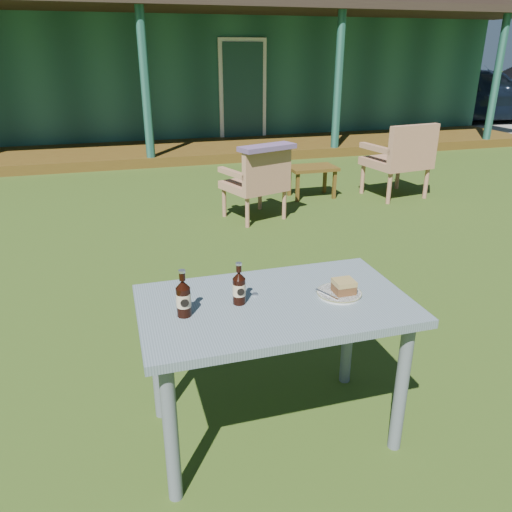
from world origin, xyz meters
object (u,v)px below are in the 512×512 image
object	(u,v)px
cafe_table	(275,321)
plate	(339,293)
armchair_right	(401,156)
cola_bottle_near	(239,287)
cola_bottle_far	(183,298)
car_near	(478,94)
side_table	(312,171)
armchair_left	(258,180)
cake_slice	(344,286)

from	to	relation	value
cafe_table	plate	size ratio (longest dim) A/B	5.88
armchair_right	cola_bottle_near	bearing A→B (deg)	-130.08
cola_bottle_near	cola_bottle_far	xyz separation A→B (m)	(-0.25, -0.04, 0.01)
car_near	side_table	xyz separation A→B (m)	(-6.94, -5.64, -0.38)
cola_bottle_far	armchair_left	distance (m)	3.54
cola_bottle_far	armchair_right	xyz separation A→B (m)	(3.29, 3.65, -0.27)
cafe_table	armchair_left	xyz separation A→B (m)	(0.89, 3.26, -0.17)
cake_slice	armchair_left	distance (m)	3.35
plate	cake_slice	world-z (taller)	cake_slice
side_table	cake_slice	bearing A→B (deg)	-110.55
cola_bottle_far	armchair_left	size ratio (longest dim) A/B	0.26
cake_slice	armchair_right	size ratio (longest dim) A/B	0.10
plate	armchair_right	xyz separation A→B (m)	(2.58, 3.66, -0.20)
cola_bottle_far	cola_bottle_near	bearing A→B (deg)	9.53
cake_slice	side_table	bearing A→B (deg)	69.45
plate	side_table	world-z (taller)	plate
cola_bottle_far	plate	bearing A→B (deg)	-0.53
armchair_left	side_table	xyz separation A→B (m)	(0.93, 0.70, -0.11)
car_near	cola_bottle_far	bearing A→B (deg)	141.15
cake_slice	cola_bottle_far	size ratio (longest dim) A/B	0.44
cafe_table	cola_bottle_far	bearing A→B (deg)	-177.88
cake_slice	cola_bottle_far	bearing A→B (deg)	178.73
cola_bottle_far	car_near	bearing A→B (deg)	46.40
armchair_left	car_near	bearing A→B (deg)	38.89
cafe_table	side_table	size ratio (longest dim) A/B	2.00
car_near	cola_bottle_near	distance (m)	13.08
car_near	cafe_table	world-z (taller)	car_near
car_near	armchair_right	bearing A→B (deg)	140.20
cola_bottle_far	side_table	distance (m)	4.58
car_near	side_table	distance (m)	8.95
cake_slice	armchair_left	world-z (taller)	armchair_left
side_table	cola_bottle_far	bearing A→B (deg)	-119.18
cafe_table	side_table	bearing A→B (deg)	65.39
car_near	cake_slice	bearing A→B (deg)	143.54
cafe_table	armchair_right	world-z (taller)	armchair_right
car_near	cafe_table	bearing A→B (deg)	142.40
plate	cake_slice	distance (m)	0.04
cola_bottle_near	armchair_right	size ratio (longest dim) A/B	0.21
car_near	armchair_right	world-z (taller)	car_near
car_near	cola_bottle_near	world-z (taller)	car_near
armchair_right	side_table	size ratio (longest dim) A/B	1.57
car_near	armchair_left	size ratio (longest dim) A/B	5.27
plate	armchair_left	bearing A→B (deg)	79.86
cafe_table	cola_bottle_near	size ratio (longest dim) A/B	6.19
plate	armchair_right	world-z (taller)	armchair_right
car_near	armchair_right	size ratio (longest dim) A/B	4.49
cafe_table	plate	world-z (taller)	plate
cafe_table	cake_slice	world-z (taller)	cake_slice
armchair_left	armchair_right	size ratio (longest dim) A/B	0.85
cola_bottle_far	side_table	world-z (taller)	cola_bottle_far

